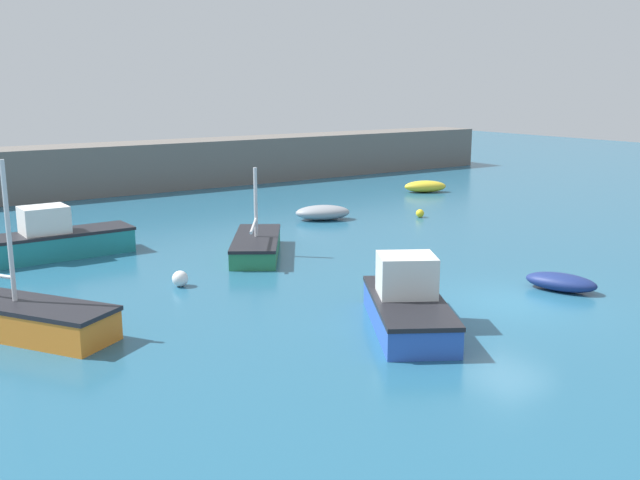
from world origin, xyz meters
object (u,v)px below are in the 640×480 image
sailboat_short_mast (256,245)px  sailboat_twin_hulled (16,316)px  fishing_dinghy_green (561,282)px  mooring_buoy_yellow (420,213)px  motorboat_grey_hull (55,239)px  mooring_buoy_white (180,279)px  rowboat_blue_near (323,213)px  cabin_cruiser_white (408,304)px  open_tender_yellow (425,186)px

sailboat_short_mast → sailboat_twin_hulled: 10.63m
fishing_dinghy_green → mooring_buoy_yellow: 13.30m
sailboat_short_mast → fishing_dinghy_green: (5.75, -9.88, -0.11)m
motorboat_grey_hull → sailboat_twin_hulled: sailboat_twin_hulled is taller
sailboat_short_mast → sailboat_twin_hulled: sailboat_twin_hulled is taller
fishing_dinghy_green → mooring_buoy_white: fishing_dinghy_green is taller
rowboat_blue_near → sailboat_twin_hulled: bearing=53.5°
rowboat_blue_near → sailboat_twin_hulled: 18.40m
cabin_cruiser_white → sailboat_twin_hulled: 10.55m
mooring_buoy_yellow → mooring_buoy_white: bearing=-162.0°
rowboat_blue_near → mooring_buoy_yellow: size_ratio=7.34×
open_tender_yellow → fishing_dinghy_green: bearing=86.6°
sailboat_short_mast → mooring_buoy_yellow: (10.78, 2.44, -0.19)m
motorboat_grey_hull → fishing_dinghy_green: motorboat_grey_hull is taller
rowboat_blue_near → mooring_buoy_white: size_ratio=5.68×
sailboat_short_mast → mooring_buoy_white: (-4.27, -2.45, -0.13)m
open_tender_yellow → mooring_buoy_yellow: size_ratio=6.85×
sailboat_twin_hulled → cabin_cruiser_white: bearing=25.8°
rowboat_blue_near → sailboat_short_mast: (-6.36, -4.66, 0.03)m
sailboat_short_mast → mooring_buoy_white: 4.92m
sailboat_twin_hulled → mooring_buoy_white: (5.47, 1.81, -0.22)m
rowboat_blue_near → motorboat_grey_hull: bearing=27.2°
motorboat_grey_hull → cabin_cruiser_white: bearing=-68.3°
sailboat_short_mast → motorboat_grey_hull: (-6.61, 4.06, 0.31)m
cabin_cruiser_white → mooring_buoy_white: 8.14m
rowboat_blue_near → open_tender_yellow: size_ratio=1.07×
sailboat_short_mast → sailboat_twin_hulled: size_ratio=0.90×
sailboat_short_mast → cabin_cruiser_white: sailboat_short_mast is taller
open_tender_yellow → sailboat_twin_hulled: bearing=53.3°
motorboat_grey_hull → open_tender_yellow: bearing=9.7°
motorboat_grey_hull → fishing_dinghy_green: 18.63m
sailboat_short_mast → mooring_buoy_white: sailboat_short_mast is taller
sailboat_twin_hulled → mooring_buoy_yellow: bearing=75.5°
cabin_cruiser_white → motorboat_grey_hull: bearing=-126.2°
fishing_dinghy_green → sailboat_twin_hulled: 16.48m
rowboat_blue_near → mooring_buoy_yellow: bearing=177.9°
motorboat_grey_hull → mooring_buoy_white: (2.34, -6.51, -0.44)m
sailboat_short_mast → motorboat_grey_hull: sailboat_short_mast is taller
motorboat_grey_hull → mooring_buoy_yellow: size_ratio=13.92×
motorboat_grey_hull → mooring_buoy_yellow: motorboat_grey_hull is taller
motorboat_grey_hull → sailboat_twin_hulled: 8.89m
sailboat_short_mast → cabin_cruiser_white: (-0.75, -9.78, 0.27)m
sailboat_short_mast → mooring_buoy_yellow: sailboat_short_mast is taller
open_tender_yellow → rowboat_blue_near: bearing=48.2°
rowboat_blue_near → cabin_cruiser_white: size_ratio=0.59×
mooring_buoy_white → cabin_cruiser_white: bearing=-64.4°
sailboat_twin_hulled → fishing_dinghy_green: bearing=37.4°
motorboat_grey_hull → mooring_buoy_white: size_ratio=10.77×
mooring_buoy_white → motorboat_grey_hull: bearing=109.8°
sailboat_short_mast → mooring_buoy_yellow: bearing=-44.2°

